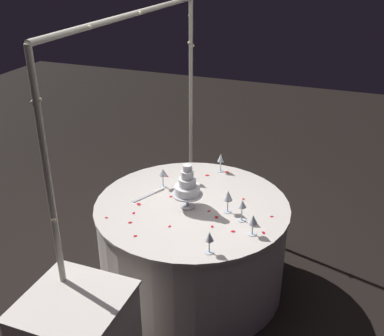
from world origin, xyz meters
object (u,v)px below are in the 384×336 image
at_px(tiered_cake, 187,187).
at_px(wine_glass_1, 209,238).
at_px(decorative_arch, 138,116).
at_px(wine_glass_2, 242,205).
at_px(wine_glass_5, 228,196).
at_px(wine_glass_6, 253,220).
at_px(main_table, 192,245).
at_px(cake_knife, 150,194).
at_px(wine_glass_3, 189,167).
at_px(wine_glass_0, 163,173).
at_px(wine_glass_4, 221,159).

distance_m(tiered_cake, wine_glass_1, 0.57).
xyz_separation_m(decorative_arch, wine_glass_2, (-0.09, -0.80, -0.51)).
xyz_separation_m(wine_glass_5, wine_glass_6, (-0.22, -0.23, -0.02)).
height_order(main_table, cake_knife, cake_knife).
xyz_separation_m(decorative_arch, main_table, (0.00, -0.40, -0.99)).
distance_m(wine_glass_3, wine_glass_6, 0.85).
bearing_deg(wine_glass_1, wine_glass_3, 28.60).
bearing_deg(wine_glass_5, cake_knife, 87.10).
relative_size(main_table, cake_knife, 5.14).
bearing_deg(decorative_arch, tiered_cake, -97.20).
bearing_deg(wine_glass_2, cake_knife, 81.89).
distance_m(decorative_arch, wine_glass_0, 0.55).
distance_m(wine_glass_3, cake_knife, 0.38).
bearing_deg(wine_glass_5, wine_glass_4, 22.10).
bearing_deg(wine_glass_0, wine_glass_5, -107.44).
bearing_deg(wine_glass_4, wine_glass_1, -165.80).
relative_size(tiered_cake, wine_glass_6, 2.28).
height_order(tiered_cake, wine_glass_1, tiered_cake).
relative_size(tiered_cake, wine_glass_1, 2.26).
bearing_deg(tiered_cake, wine_glass_0, 52.86).
bearing_deg(wine_glass_5, wine_glass_0, 72.56).
bearing_deg(decorative_arch, wine_glass_4, -35.96).
relative_size(decorative_arch, wine_glass_5, 12.39).
xyz_separation_m(main_table, wine_glass_4, (0.59, -0.03, 0.48)).
height_order(wine_glass_1, wine_glass_6, wine_glass_1).
relative_size(wine_glass_1, wine_glass_6, 1.01).
bearing_deg(wine_glass_2, wine_glass_5, 58.75).
bearing_deg(wine_glass_5, wine_glass_1, -176.08).
distance_m(main_table, wine_glass_6, 0.73).
height_order(main_table, wine_glass_4, wine_glass_4).
bearing_deg(decorative_arch, wine_glass_3, -38.69).
relative_size(main_table, wine_glass_4, 9.07).
distance_m(decorative_arch, wine_glass_2, 0.95).
height_order(wine_glass_5, cake_knife, wine_glass_5).
bearing_deg(main_table, wine_glass_3, 24.63).
relative_size(wine_glass_1, wine_glass_5, 0.87).
relative_size(wine_glass_1, wine_glass_2, 0.94).
height_order(wine_glass_3, wine_glass_5, wine_glass_3).
distance_m(tiered_cake, cake_knife, 0.37).
bearing_deg(tiered_cake, wine_glass_4, -4.05).
xyz_separation_m(decorative_arch, wine_glass_1, (-0.51, -0.71, -0.52)).
relative_size(main_table, wine_glass_6, 9.74).
distance_m(wine_glass_1, wine_glass_3, 0.95).
height_order(main_table, tiered_cake, tiered_cake).
xyz_separation_m(tiered_cake, wine_glass_4, (0.64, -0.05, -0.05)).
bearing_deg(wine_glass_4, tiered_cake, 175.95).
bearing_deg(wine_glass_3, wine_glass_1, -151.40).
xyz_separation_m(wine_glass_3, wine_glass_5, (-0.33, -0.42, -0.01)).
distance_m(main_table, tiered_cake, 0.53).
relative_size(decorative_arch, cake_knife, 7.61).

